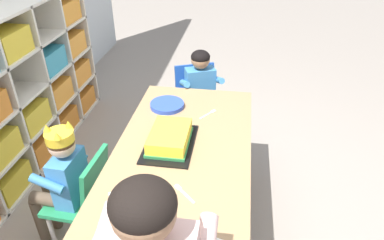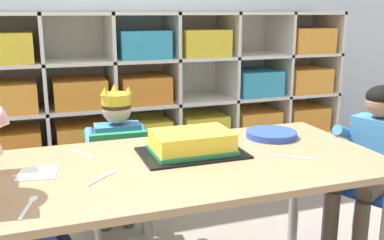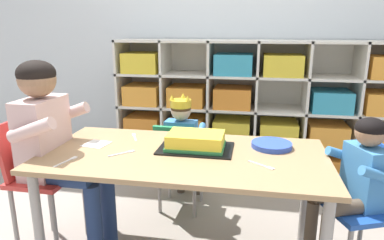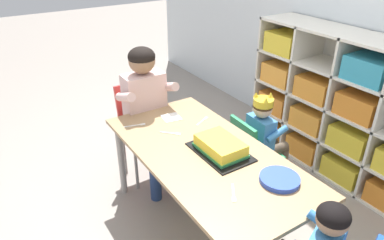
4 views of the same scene
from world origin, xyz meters
name	(u,v)px [view 2 (image 2 of 4)]	position (x,y,z in m)	size (l,w,h in m)	color
storage_cubby_shelf	(171,109)	(0.35, 1.32, 0.51)	(2.38, 0.38, 1.14)	silver
activity_table	(186,180)	(0.00, 0.00, 0.55)	(1.43, 0.71, 0.62)	#A37F56
classroom_chair_blue	(121,182)	(-0.14, 0.51, 0.37)	(0.32, 0.32, 0.64)	#238451
child_with_crown	(117,148)	(-0.14, 0.62, 0.50)	(0.30, 0.31, 0.81)	#3D7FBC
classroom_chair_guest_side	(380,180)	(0.91, 0.04, 0.42)	(0.45, 0.44, 0.67)	#1E4CA8
guest_at_table_side	(371,158)	(0.82, 0.00, 0.54)	(0.34, 0.34, 0.85)	#3D7FBC
birthday_cake_on_tray	(192,144)	(0.05, 0.07, 0.66)	(0.38, 0.25, 0.09)	black
paper_plate_stack	(271,134)	(0.44, 0.17, 0.64)	(0.21, 0.21, 0.03)	blue
paper_napkin_square	(38,173)	(-0.50, 0.05, 0.62)	(0.12, 0.12, 0.00)	white
fork_scattered_mid_table	(296,157)	(0.39, -0.10, 0.63)	(0.12, 0.09, 0.00)	white
fork_near_cake_tray	(29,206)	(-0.52, -0.21, 0.63)	(0.05, 0.14, 0.00)	white
fork_by_napkin	(83,153)	(-0.33, 0.21, 0.63)	(0.07, 0.13, 0.00)	white
fork_at_table_front_edge	(103,177)	(-0.30, -0.06, 0.63)	(0.11, 0.11, 0.00)	white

